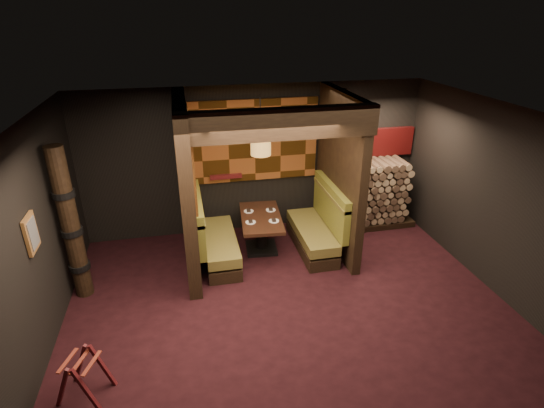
{
  "coord_description": "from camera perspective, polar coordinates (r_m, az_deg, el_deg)",
  "views": [
    {
      "loc": [
        -1.35,
        -4.87,
        4.07
      ],
      "look_at": [
        0.0,
        1.3,
        1.15
      ],
      "focal_mm": 28.0,
      "sensor_mm": 36.0,
      "label": 1
    }
  ],
  "objects": [
    {
      "name": "header_beam",
      "position": [
        5.9,
        1.03,
        10.69
      ],
      "size": [
        2.85,
        0.18,
        0.44
      ],
      "primitive_type": "cube",
      "color": "black",
      "rests_on": "partition_left"
    },
    {
      "name": "mosaic_header",
      "position": [
        8.72,
        12.96,
        8.02
      ],
      "size": [
        1.83,
        0.1,
        0.56
      ],
      "primitive_type": "cube",
      "color": "maroon",
      "rests_on": "wall_back"
    },
    {
      "name": "booth_bench_left",
      "position": [
        7.49,
        -7.81,
        -4.78
      ],
      "size": [
        0.68,
        1.6,
        1.14
      ],
      "color": "black",
      "rests_on": "floor"
    },
    {
      "name": "firewood_stack",
      "position": [
        8.76,
        13.25,
        1.37
      ],
      "size": [
        1.73,
        0.7,
        1.36
      ],
      "color": "black",
      "rests_on": "floor"
    },
    {
      "name": "floor",
      "position": [
        6.49,
        2.53,
        -14.13
      ],
      "size": [
        6.5,
        5.5,
        0.02
      ],
      "primitive_type": "cube",
      "color": "black",
      "rests_on": "ground"
    },
    {
      "name": "pendant_lamp",
      "position": [
        7.03,
        -1.53,
        8.37
      ],
      "size": [
        0.34,
        0.34,
        1.0
      ],
      "color": "olive",
      "rests_on": "ceiling"
    },
    {
      "name": "wall_back",
      "position": [
        8.19,
        -2.2,
        5.94
      ],
      "size": [
        6.5,
        0.02,
        2.85
      ],
      "primitive_type": "cube",
      "color": "black",
      "rests_on": "ground"
    },
    {
      "name": "wall_front",
      "position": [
        3.64,
        14.99,
        -22.84
      ],
      "size": [
        6.5,
        0.02,
        2.85
      ],
      "primitive_type": "cube",
      "color": "black",
      "rests_on": "ground"
    },
    {
      "name": "lacquer_shelf",
      "position": [
        8.09,
        -6.22,
        3.73
      ],
      "size": [
        0.6,
        0.12,
        0.07
      ],
      "primitive_type": "cube",
      "color": "#591519",
      "rests_on": "wall_back"
    },
    {
      "name": "wall_right",
      "position": [
        7.21,
        28.71,
        0.07
      ],
      "size": [
        0.02,
        5.5,
        2.85
      ],
      "primitive_type": "cube",
      "color": "black",
      "rests_on": "ground"
    },
    {
      "name": "dining_table",
      "position": [
        7.7,
        -1.47,
        -3.21
      ],
      "size": [
        0.82,
        1.36,
        0.69
      ],
      "color": "black",
      "rests_on": "floor"
    },
    {
      "name": "wall_left",
      "position": [
        5.86,
        -29.89,
        -5.63
      ],
      "size": [
        0.02,
        5.5,
        2.85
      ],
      "primitive_type": "cube",
      "color": "black",
      "rests_on": "ground"
    },
    {
      "name": "tapa_back_panel",
      "position": [
        8.02,
        -2.35,
        8.49
      ],
      "size": [
        2.4,
        0.06,
        1.55
      ],
      "primitive_type": "cube",
      "color": "#944E20",
      "rests_on": "wall_back"
    },
    {
      "name": "bay_front_post",
      "position": [
        7.82,
        8.98,
        4.73
      ],
      "size": [
        0.08,
        0.08,
        2.85
      ],
      "primitive_type": "cube",
      "color": "black",
      "rests_on": "floor"
    },
    {
      "name": "place_settings",
      "position": [
        7.59,
        -1.49,
        -1.59
      ],
      "size": [
        0.63,
        0.66,
        0.03
      ],
      "color": "white",
      "rests_on": "dining_table"
    },
    {
      "name": "framed_picture",
      "position": [
        5.85,
        -29.63,
        -3.46
      ],
      "size": [
        0.05,
        0.36,
        0.46
      ],
      "color": "brown",
      "rests_on": "wall_left"
    },
    {
      "name": "booth_bench_right",
      "position": [
        7.82,
        6.14,
        -3.33
      ],
      "size": [
        0.68,
        1.6,
        1.14
      ],
      "color": "black",
      "rests_on": "floor"
    },
    {
      "name": "partition_right",
      "position": [
        7.56,
        9.03,
        4.02
      ],
      "size": [
        0.15,
        2.1,
        2.85
      ],
      "primitive_type": "cube",
      "color": "black",
      "rests_on": "floor"
    },
    {
      "name": "partition_left",
      "position": [
        7.04,
        -11.43,
        2.22
      ],
      "size": [
        0.2,
        2.2,
        2.85
      ],
      "primitive_type": "cube",
      "color": "black",
      "rests_on": "floor"
    },
    {
      "name": "totem_column",
      "position": [
        6.84,
        -25.44,
        -2.7
      ],
      "size": [
        0.31,
        0.31,
        2.4
      ],
      "color": "black",
      "rests_on": "floor"
    },
    {
      "name": "ceiling",
      "position": [
        5.2,
        3.13,
        11.32
      ],
      "size": [
        6.5,
        5.5,
        0.02
      ],
      "primitive_type": "cube",
      "color": "black",
      "rests_on": "ground"
    },
    {
      "name": "luggage_rack",
      "position": [
        5.59,
        -24.09,
        -20.23
      ],
      "size": [
        0.67,
        0.57,
        0.61
      ],
      "color": "#4D1215",
      "rests_on": "floor"
    },
    {
      "name": "tapa_side_panel",
      "position": [
        7.05,
        -10.79,
        6.02
      ],
      "size": [
        0.04,
        1.85,
        1.45
      ],
      "primitive_type": "cube",
      "color": "#944E20",
      "rests_on": "partition_left"
    }
  ]
}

